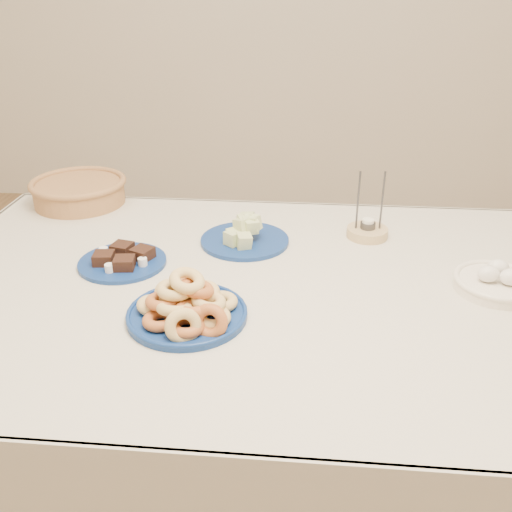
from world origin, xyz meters
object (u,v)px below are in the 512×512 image
(brownie_plate, at_px, (123,260))
(candle_holder, at_px, (367,231))
(donut_platter, at_px, (187,307))
(wicker_basket, at_px, (79,191))
(dining_table, at_px, (258,320))
(melon_plate, at_px, (245,235))
(egg_bowl, at_px, (497,282))

(brownie_plate, xyz_separation_m, candle_holder, (0.64, 0.23, 0.01))
(donut_platter, xyz_separation_m, wicker_basket, (-0.49, 0.65, 0.01))
(dining_table, height_order, melon_plate, melon_plate)
(melon_plate, bearing_deg, donut_platter, -101.52)
(wicker_basket, relative_size, candle_holder, 2.03)
(wicker_basket, xyz_separation_m, egg_bowl, (1.19, -0.46, -0.02))
(dining_table, relative_size, egg_bowl, 8.38)
(wicker_basket, bearing_deg, egg_bowl, -21.12)
(wicker_basket, bearing_deg, candle_holder, -11.29)
(dining_table, distance_m, egg_bowl, 0.58)
(donut_platter, relative_size, wicker_basket, 0.83)
(melon_plate, distance_m, brownie_plate, 0.34)
(egg_bowl, bearing_deg, donut_platter, -164.61)
(candle_holder, relative_size, egg_bowl, 0.95)
(dining_table, distance_m, candle_holder, 0.43)
(brownie_plate, relative_size, wicker_basket, 0.68)
(melon_plate, bearing_deg, dining_table, -75.78)
(wicker_basket, relative_size, egg_bowl, 1.93)
(donut_platter, distance_m, egg_bowl, 0.73)
(melon_plate, xyz_separation_m, brownie_plate, (-0.30, -0.16, -0.01))
(candle_holder, bearing_deg, brownie_plate, -160.11)
(candle_holder, bearing_deg, donut_platter, -131.90)
(melon_plate, height_order, wicker_basket, melon_plate)
(wicker_basket, bearing_deg, melon_plate, -24.43)
(melon_plate, bearing_deg, candle_holder, 12.55)
(candle_holder, xyz_separation_m, egg_bowl, (0.28, -0.28, 0.00))
(donut_platter, xyz_separation_m, melon_plate, (0.08, 0.40, -0.01))
(melon_plate, bearing_deg, brownie_plate, -152.49)
(dining_table, bearing_deg, melon_plate, 104.22)
(donut_platter, xyz_separation_m, brownie_plate, (-0.22, 0.24, -0.02))
(brownie_plate, relative_size, candle_holder, 1.37)
(egg_bowl, bearing_deg, melon_plate, 162.04)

